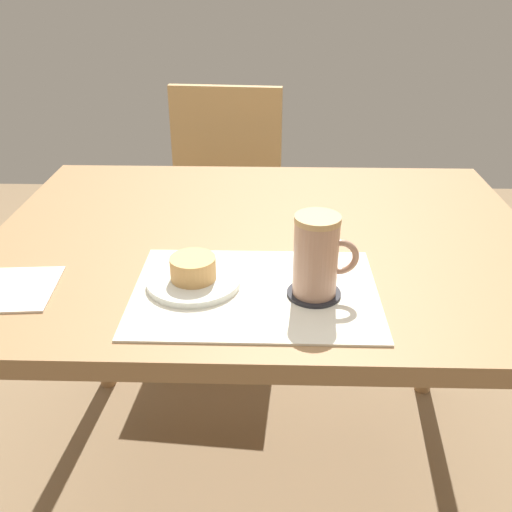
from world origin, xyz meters
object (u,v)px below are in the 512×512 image
pastry_plate (194,281)px  coffee_mug (317,255)px  wooden_chair (222,204)px  pastry (193,268)px  dining_table (264,267)px

pastry_plate → coffee_mug: bearing=-7.9°
wooden_chair → coffee_mug: size_ratio=6.14×
pastry → coffee_mug: (0.21, -0.03, 0.04)m
wooden_chair → pastry: 1.01m
pastry_plate → coffee_mug: coffee_mug is taller
pastry → wooden_chair: bearing=92.2°
pastry_plate → pastry: bearing=-90.0°
dining_table → coffee_mug: coffee_mug is taller
dining_table → pastry: 0.27m
wooden_chair → coffee_mug: coffee_mug is taller
coffee_mug → pastry: bearing=172.1°
dining_table → pastry: size_ratio=14.29×
dining_table → pastry: (-0.12, -0.22, 0.11)m
pastry_plate → pastry: pastry is taller
wooden_chair → pastry_plate: size_ratio=5.23×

